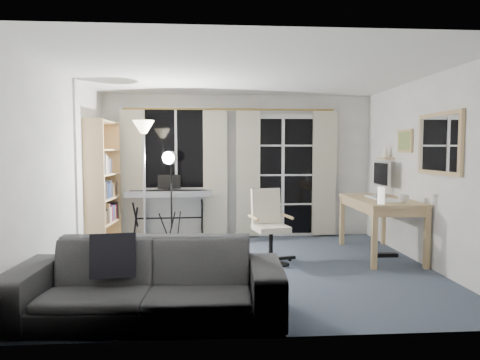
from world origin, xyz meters
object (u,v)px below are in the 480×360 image
object	(u,v)px
keyboard_piano	(169,194)
studio_light	(170,169)
monitor	(382,175)
torchiere_lamp	(144,147)
office_chair	(268,218)
desk	(380,206)
sofa	(148,267)
bookshelf	(100,188)
mug	(404,198)

from	to	relation	value
keyboard_piano	studio_light	distance (m)	0.83
monitor	torchiere_lamp	bearing A→B (deg)	-175.29
office_chair	monitor	distance (m)	1.97
torchiere_lamp	keyboard_piano	xyz separation A→B (m)	(0.25, 0.92, -0.76)
monitor	studio_light	bearing A→B (deg)	-178.98
torchiere_lamp	monitor	distance (m)	3.51
keyboard_piano	torchiere_lamp	bearing A→B (deg)	-107.27
monitor	desk	bearing A→B (deg)	-112.02
sofa	desk	bearing A→B (deg)	38.25
bookshelf	sofa	xyz separation A→B (m)	(1.10, -2.79, -0.46)
torchiere_lamp	monitor	world-z (taller)	torchiere_lamp
office_chair	mug	size ratio (longest dim) A/B	7.32
studio_light	desk	world-z (taller)	studio_light
keyboard_piano	studio_light	xyz separation A→B (m)	(0.09, -0.70, 0.44)
mug	monitor	bearing A→B (deg)	84.22
studio_light	mug	xyz separation A→B (m)	(3.04, -0.98, -0.33)
bookshelf	keyboard_piano	bearing A→B (deg)	27.78
keyboard_piano	sofa	bearing A→B (deg)	-89.85
office_chair	mug	xyz separation A→B (m)	(1.70, -0.34, 0.30)
keyboard_piano	sofa	size ratio (longest dim) A/B	0.59
sofa	monitor	bearing A→B (deg)	41.88
office_chair	sofa	bearing A→B (deg)	-136.62
sofa	bookshelf	bearing A→B (deg)	114.33
torchiere_lamp	mug	distance (m)	3.52
studio_light	keyboard_piano	bearing A→B (deg)	112.67
studio_light	torchiere_lamp	bearing A→B (deg)	-131.11
keyboard_piano	mug	world-z (taller)	keyboard_piano
sofa	torchiere_lamp	bearing A→B (deg)	102.00
torchiere_lamp	mug	size ratio (longest dim) A/B	14.33
bookshelf	office_chair	bearing A→B (deg)	-17.35
office_chair	sofa	distance (m)	2.32
monitor	sofa	distance (m)	4.05
mug	studio_light	bearing A→B (deg)	162.18
office_chair	monitor	xyz separation A→B (m)	(1.79, 0.61, 0.54)
desk	torchiere_lamp	bearing A→B (deg)	177.06
bookshelf	mug	bearing A→B (deg)	-13.84
bookshelf	monitor	size ratio (longest dim) A/B	3.32
desk	bookshelf	bearing A→B (deg)	171.29
monitor	keyboard_piano	bearing A→B (deg)	168.81
office_chair	desk	bearing A→B (deg)	-6.49
studio_light	office_chair	size ratio (longest dim) A/B	1.55
mug	sofa	size ratio (longest dim) A/B	0.06
office_chair	keyboard_piano	bearing A→B (deg)	124.85
monitor	mug	size ratio (longest dim) A/B	4.40
torchiere_lamp	monitor	xyz separation A→B (m)	(3.48, 0.19, -0.41)
keyboard_piano	desk	xyz separation A→B (m)	(3.03, -1.18, -0.06)
monitor	sofa	xyz separation A→B (m)	(-3.10, -2.52, -0.65)
monitor	mug	distance (m)	0.98
keyboard_piano	studio_light	world-z (taller)	studio_light
office_chair	monitor	world-z (taller)	monitor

